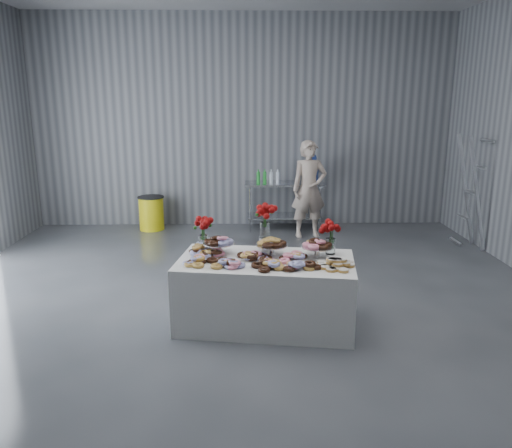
% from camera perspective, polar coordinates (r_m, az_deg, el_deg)
% --- Properties ---
extents(ground, '(9.00, 9.00, 0.00)m').
position_cam_1_polar(ground, '(5.78, -1.35, -10.96)').
color(ground, '#37393F').
rests_on(ground, ground).
extents(room_walls, '(8.04, 9.04, 4.02)m').
position_cam_1_polar(room_walls, '(5.31, -4.61, 16.14)').
color(room_walls, slate).
rests_on(room_walls, ground).
extents(display_table, '(2.03, 1.27, 0.75)m').
position_cam_1_polar(display_table, '(5.56, 1.12, -7.76)').
color(display_table, white).
rests_on(display_table, ground).
extents(prep_table, '(1.50, 0.60, 0.90)m').
position_cam_1_polar(prep_table, '(9.54, 3.25, 3.09)').
color(prep_table, silver).
rests_on(prep_table, ground).
extents(donut_mounds, '(1.90, 1.06, 0.09)m').
position_cam_1_polar(donut_mounds, '(5.37, 1.17, -3.81)').
color(donut_mounds, '#BF8F46').
rests_on(donut_mounds, display_table).
extents(cake_stand_left, '(0.36, 0.36, 0.17)m').
position_cam_1_polar(cake_stand_left, '(5.62, -4.29, -2.03)').
color(cake_stand_left, silver).
rests_on(cake_stand_left, display_table).
extents(cake_stand_mid, '(0.36, 0.36, 0.17)m').
position_cam_1_polar(cake_stand_mid, '(5.53, 1.82, -2.25)').
color(cake_stand_mid, silver).
rests_on(cake_stand_mid, display_table).
extents(cake_stand_right, '(0.36, 0.36, 0.17)m').
position_cam_1_polar(cake_stand_right, '(5.51, 7.01, -2.42)').
color(cake_stand_right, silver).
rests_on(cake_stand_right, display_table).
extents(danish_pile, '(0.48, 0.48, 0.11)m').
position_cam_1_polar(danish_pile, '(5.25, 9.15, -4.30)').
color(danish_pile, silver).
rests_on(danish_pile, display_table).
extents(bouquet_left, '(0.26, 0.26, 0.42)m').
position_cam_1_polar(bouquet_left, '(5.71, -6.09, -0.17)').
color(bouquet_left, white).
rests_on(bouquet_left, display_table).
extents(bouquet_right, '(0.26, 0.26, 0.42)m').
position_cam_1_polar(bouquet_right, '(5.62, 8.60, -0.50)').
color(bouquet_right, white).
rests_on(bouquet_right, display_table).
extents(bouquet_center, '(0.26, 0.26, 0.57)m').
position_cam_1_polar(bouquet_center, '(5.67, 1.03, 0.67)').
color(bouquet_center, silver).
rests_on(bouquet_center, display_table).
extents(water_jug, '(0.28, 0.28, 0.55)m').
position_cam_1_polar(water_jug, '(9.51, 6.32, 6.23)').
color(water_jug, blue).
rests_on(water_jug, prep_table).
extents(drink_bottles, '(0.54, 0.08, 0.27)m').
position_cam_1_polar(drink_bottles, '(9.35, 1.38, 5.47)').
color(drink_bottles, '#268C33').
rests_on(drink_bottles, prep_table).
extents(person, '(0.69, 0.50, 1.74)m').
position_cam_1_polar(person, '(8.99, 6.09, 3.97)').
color(person, '#CC8C93').
rests_on(person, ground).
extents(trash_barrel, '(0.50, 0.50, 0.64)m').
position_cam_1_polar(trash_barrel, '(9.73, -11.86, 1.24)').
color(trash_barrel, yellow).
rests_on(trash_barrel, ground).
extents(stepladder, '(0.64, 0.48, 1.91)m').
position_cam_1_polar(stepladder, '(8.95, 23.37, 3.36)').
color(stepladder, silver).
rests_on(stepladder, ground).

